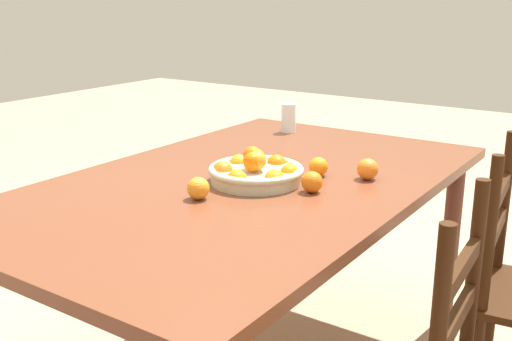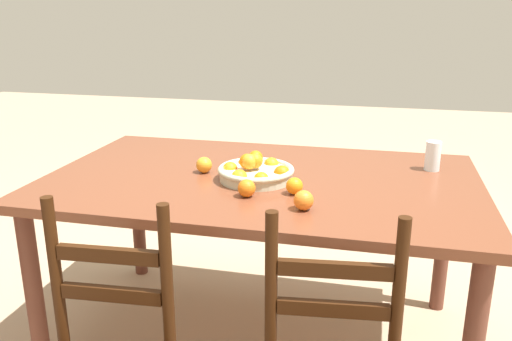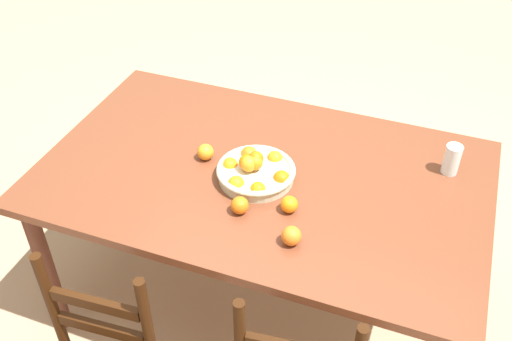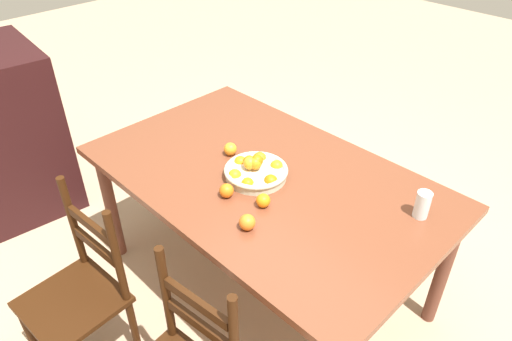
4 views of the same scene
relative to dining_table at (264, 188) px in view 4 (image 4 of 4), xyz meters
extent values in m
plane|color=tan|center=(0.00, 0.00, -0.69)|extent=(12.00, 12.00, 0.00)
cube|color=brown|center=(0.00, 0.00, 0.06)|extent=(1.76, 1.08, 0.04)
cylinder|color=brown|center=(-0.80, -0.46, -0.32)|extent=(0.07, 0.07, 0.73)
cylinder|color=brown|center=(0.80, -0.46, -0.32)|extent=(0.07, 0.07, 0.73)
cylinder|color=brown|center=(0.80, 0.46, -0.32)|extent=(0.07, 0.07, 0.73)
cylinder|color=black|center=(-0.20, 0.74, -0.01)|extent=(0.04, 0.04, 0.49)
cube|color=black|center=(-0.37, 0.72, -0.05)|extent=(0.31, 0.06, 0.04)
cube|color=black|center=(-0.37, 0.72, 0.07)|extent=(0.31, 0.06, 0.04)
cube|color=black|center=(0.26, 0.95, -0.27)|extent=(0.42, 0.42, 0.03)
cylinder|color=black|center=(0.42, 1.14, -0.49)|extent=(0.04, 0.04, 0.41)
cylinder|color=black|center=(0.44, 0.80, -0.49)|extent=(0.04, 0.04, 0.41)
cylinder|color=black|center=(0.10, 0.77, -0.49)|extent=(0.04, 0.04, 0.41)
cylinder|color=black|center=(0.44, 0.80, -0.01)|extent=(0.04, 0.04, 0.50)
cylinder|color=black|center=(0.10, 0.77, -0.01)|extent=(0.04, 0.04, 0.50)
cube|color=black|center=(0.27, 0.78, -0.05)|extent=(0.31, 0.04, 0.04)
cube|color=black|center=(0.27, 0.78, 0.07)|extent=(0.31, 0.04, 0.04)
cube|color=black|center=(1.75, 0.64, -0.14)|extent=(0.81, 0.67, 1.09)
cylinder|color=beige|center=(0.01, 0.05, 0.10)|extent=(0.29, 0.29, 0.04)
torus|color=beige|center=(0.01, 0.05, 0.12)|extent=(0.31, 0.31, 0.02)
sphere|color=orange|center=(0.12, 0.05, 0.12)|extent=(0.06, 0.06, 0.06)
sphere|color=orange|center=(0.05, 0.15, 0.12)|extent=(0.07, 0.07, 0.07)
sphere|color=orange|center=(-0.03, 0.14, 0.12)|extent=(0.06, 0.06, 0.06)
sphere|color=orange|center=(-0.10, 0.06, 0.12)|extent=(0.07, 0.07, 0.07)
sphere|color=orange|center=(-0.03, -0.05, 0.12)|extent=(0.06, 0.06, 0.06)
sphere|color=orange|center=(0.07, -0.04, 0.12)|extent=(0.07, 0.07, 0.07)
sphere|color=orange|center=(0.02, 0.04, 0.17)|extent=(0.06, 0.06, 0.06)
sphere|color=orange|center=(0.01, 0.05, 0.16)|extent=(0.06, 0.06, 0.06)
sphere|color=orange|center=(0.04, 0.06, 0.16)|extent=(0.06, 0.06, 0.06)
sphere|color=orange|center=(0.05, 0.06, 0.16)|extent=(0.06, 0.06, 0.06)
sphere|color=orange|center=(0.25, 0.00, 0.11)|extent=(0.07, 0.07, 0.07)
sphere|color=orange|center=(0.00, 0.25, 0.11)|extent=(0.07, 0.07, 0.07)
sphere|color=orange|center=(-0.22, 0.33, 0.12)|extent=(0.07, 0.07, 0.07)
sphere|color=orange|center=(-0.17, 0.18, 0.11)|extent=(0.06, 0.06, 0.06)
cylinder|color=silver|center=(-0.69, -0.26, 0.14)|extent=(0.06, 0.06, 0.13)
camera|label=1|loc=(1.59, 1.12, 0.67)|focal=43.37mm
camera|label=2|loc=(-0.46, 2.03, 0.76)|focal=37.37mm
camera|label=3|loc=(-0.60, 1.69, 1.55)|focal=41.11mm
camera|label=4|loc=(-1.29, 1.33, 1.41)|focal=32.84mm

